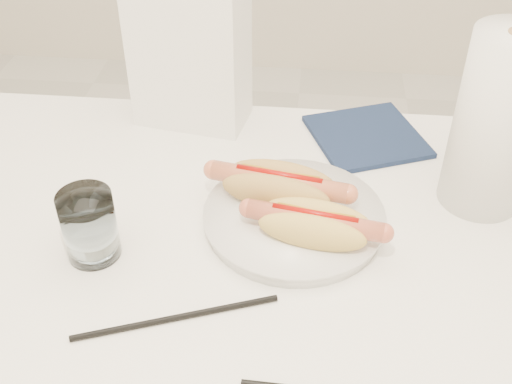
# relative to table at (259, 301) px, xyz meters

# --- Properties ---
(table) EXTENTS (1.20, 0.80, 0.75)m
(table) POSITION_rel_table_xyz_m (0.00, 0.00, 0.00)
(table) COLOR white
(table) RESTS_ON ground
(plate) EXTENTS (0.28, 0.28, 0.02)m
(plate) POSITION_rel_table_xyz_m (0.04, 0.09, 0.07)
(plate) COLOR white
(plate) RESTS_ON table
(hotdog_left) EXTENTS (0.19, 0.10, 0.05)m
(hotdog_left) POSITION_rel_table_xyz_m (0.02, 0.12, 0.10)
(hotdog_left) COLOR tan
(hotdog_left) RESTS_ON plate
(hotdog_right) EXTENTS (0.18, 0.09, 0.05)m
(hotdog_right) POSITION_rel_table_xyz_m (0.07, 0.04, 0.10)
(hotdog_right) COLOR #E7BF5A
(hotdog_right) RESTS_ON plate
(water_glass) EXTENTS (0.07, 0.07, 0.10)m
(water_glass) POSITION_rel_table_xyz_m (-0.22, 0.01, 0.11)
(water_glass) COLOR silver
(water_glass) RESTS_ON table
(chopstick_near) EXTENTS (0.23, 0.09, 0.01)m
(chopstick_near) POSITION_rel_table_xyz_m (-0.09, -0.09, 0.06)
(chopstick_near) COLOR black
(chopstick_near) RESTS_ON table
(napkin_box) EXTENTS (0.19, 0.13, 0.24)m
(napkin_box) POSITION_rel_table_xyz_m (-0.15, 0.35, 0.18)
(napkin_box) COLOR white
(napkin_box) RESTS_ON table
(navy_napkin) EXTENTS (0.22, 0.22, 0.01)m
(navy_napkin) POSITION_rel_table_xyz_m (0.15, 0.31, 0.06)
(navy_napkin) COLOR #131F3D
(navy_napkin) RESTS_ON table
(paper_towel_roll) EXTENTS (0.12, 0.12, 0.26)m
(paper_towel_roll) POSITION_rel_table_xyz_m (0.30, 0.17, 0.19)
(paper_towel_roll) COLOR white
(paper_towel_roll) RESTS_ON table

